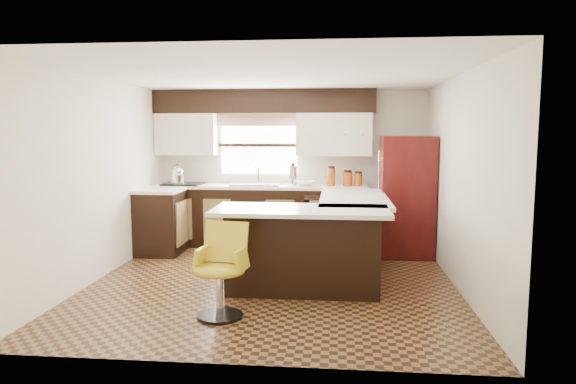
# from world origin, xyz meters

# --- Properties ---
(floor) EXTENTS (4.40, 4.40, 0.00)m
(floor) POSITION_xyz_m (0.00, 0.00, 0.00)
(floor) COLOR #49301A
(floor) RESTS_ON ground
(ceiling) EXTENTS (4.40, 4.40, 0.00)m
(ceiling) POSITION_xyz_m (0.00, 0.00, 2.40)
(ceiling) COLOR silver
(ceiling) RESTS_ON wall_back
(wall_back) EXTENTS (4.40, 0.00, 4.40)m
(wall_back) POSITION_xyz_m (0.00, 2.20, 1.20)
(wall_back) COLOR beige
(wall_back) RESTS_ON floor
(wall_front) EXTENTS (4.40, 0.00, 4.40)m
(wall_front) POSITION_xyz_m (0.00, -2.20, 1.20)
(wall_front) COLOR beige
(wall_front) RESTS_ON floor
(wall_left) EXTENTS (0.00, 4.40, 4.40)m
(wall_left) POSITION_xyz_m (-2.10, 0.00, 1.20)
(wall_left) COLOR beige
(wall_left) RESTS_ON floor
(wall_right) EXTENTS (0.00, 4.40, 4.40)m
(wall_right) POSITION_xyz_m (2.10, 0.00, 1.20)
(wall_right) COLOR beige
(wall_right) RESTS_ON floor
(base_cab_back) EXTENTS (3.30, 0.60, 0.90)m
(base_cab_back) POSITION_xyz_m (-0.45, 1.90, 0.45)
(base_cab_back) COLOR black
(base_cab_back) RESTS_ON floor
(base_cab_left) EXTENTS (0.60, 0.70, 0.90)m
(base_cab_left) POSITION_xyz_m (-1.80, 1.25, 0.45)
(base_cab_left) COLOR black
(base_cab_left) RESTS_ON floor
(counter_back) EXTENTS (3.30, 0.60, 0.04)m
(counter_back) POSITION_xyz_m (-0.45, 1.90, 0.92)
(counter_back) COLOR silver
(counter_back) RESTS_ON base_cab_back
(counter_left) EXTENTS (0.60, 0.70, 0.04)m
(counter_left) POSITION_xyz_m (-1.80, 1.25, 0.92)
(counter_left) COLOR silver
(counter_left) RESTS_ON base_cab_left
(soffit) EXTENTS (3.40, 0.35, 0.36)m
(soffit) POSITION_xyz_m (-0.40, 2.03, 2.22)
(soffit) COLOR black
(soffit) RESTS_ON wall_back
(upper_cab_left) EXTENTS (0.94, 0.35, 0.64)m
(upper_cab_left) POSITION_xyz_m (-1.62, 2.03, 1.72)
(upper_cab_left) COLOR beige
(upper_cab_left) RESTS_ON wall_back
(upper_cab_right) EXTENTS (1.14, 0.35, 0.64)m
(upper_cab_right) POSITION_xyz_m (0.68, 2.03, 1.72)
(upper_cab_right) COLOR beige
(upper_cab_right) RESTS_ON wall_back
(window_pane) EXTENTS (1.20, 0.02, 0.90)m
(window_pane) POSITION_xyz_m (-0.50, 2.18, 1.55)
(window_pane) COLOR white
(window_pane) RESTS_ON wall_back
(valance) EXTENTS (1.30, 0.06, 0.18)m
(valance) POSITION_xyz_m (-0.50, 2.14, 1.94)
(valance) COLOR #D19B93
(valance) RESTS_ON wall_back
(sink) EXTENTS (0.75, 0.45, 0.03)m
(sink) POSITION_xyz_m (-0.50, 1.88, 0.96)
(sink) COLOR #B2B2B7
(sink) RESTS_ON counter_back
(dishwasher) EXTENTS (0.58, 0.03, 0.78)m
(dishwasher) POSITION_xyz_m (0.55, 1.61, 0.43)
(dishwasher) COLOR black
(dishwasher) RESTS_ON floor
(cooktop) EXTENTS (0.58, 0.50, 0.02)m
(cooktop) POSITION_xyz_m (-1.65, 1.88, 0.96)
(cooktop) COLOR black
(cooktop) RESTS_ON counter_back
(peninsula_long) EXTENTS (0.60, 1.95, 0.90)m
(peninsula_long) POSITION_xyz_m (0.90, 0.62, 0.45)
(peninsula_long) COLOR black
(peninsula_long) RESTS_ON floor
(peninsula_return) EXTENTS (1.65, 0.60, 0.90)m
(peninsula_return) POSITION_xyz_m (0.38, -0.35, 0.45)
(peninsula_return) COLOR black
(peninsula_return) RESTS_ON floor
(counter_pen_long) EXTENTS (0.84, 1.95, 0.04)m
(counter_pen_long) POSITION_xyz_m (0.95, 0.62, 0.92)
(counter_pen_long) COLOR silver
(counter_pen_long) RESTS_ON peninsula_long
(counter_pen_return) EXTENTS (1.89, 0.84, 0.04)m
(counter_pen_return) POSITION_xyz_m (0.35, -0.44, 0.92)
(counter_pen_return) COLOR silver
(counter_pen_return) RESTS_ON peninsula_return
(refrigerator) EXTENTS (0.73, 0.70, 1.70)m
(refrigerator) POSITION_xyz_m (1.72, 1.48, 0.85)
(refrigerator) COLOR #3C0A0A
(refrigerator) RESTS_ON floor
(bar_chair) EXTENTS (0.55, 0.55, 0.90)m
(bar_chair) POSITION_xyz_m (-0.36, -1.22, 0.45)
(bar_chair) COLOR gold
(bar_chair) RESTS_ON floor
(kettle) EXTENTS (0.22, 0.22, 0.29)m
(kettle) POSITION_xyz_m (-1.74, 1.88, 1.12)
(kettle) COLOR silver
(kettle) RESTS_ON cooktop
(percolator) EXTENTS (0.13, 0.13, 0.30)m
(percolator) POSITION_xyz_m (0.06, 1.90, 1.10)
(percolator) COLOR silver
(percolator) RESTS_ON counter_back
(mixing_bowl) EXTENTS (0.30, 0.30, 0.07)m
(mixing_bowl) POSITION_xyz_m (0.25, 1.90, 0.98)
(mixing_bowl) COLOR white
(mixing_bowl) RESTS_ON counter_back
(canister_large) EXTENTS (0.12, 0.12, 0.27)m
(canister_large) POSITION_xyz_m (0.65, 1.92, 1.08)
(canister_large) COLOR #993E0F
(canister_large) RESTS_ON counter_back
(canister_med) EXTENTS (0.13, 0.13, 0.21)m
(canister_med) POSITION_xyz_m (0.90, 1.92, 1.05)
(canister_med) COLOR #993E0F
(canister_med) RESTS_ON counter_back
(canister_small) EXTENTS (0.12, 0.12, 0.19)m
(canister_small) POSITION_xyz_m (1.06, 1.92, 1.04)
(canister_small) COLOR #993E0F
(canister_small) RESTS_ON counter_back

